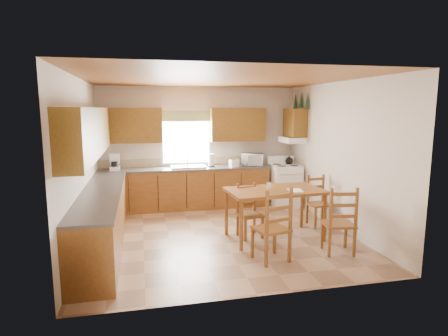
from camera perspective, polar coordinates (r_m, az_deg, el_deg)
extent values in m
plane|color=#9A7354|center=(6.73, -0.70, -10.16)|extent=(4.50, 4.50, 0.00)
plane|color=brown|center=(6.38, -0.75, 13.42)|extent=(4.50, 4.50, 0.00)
plane|color=beige|center=(6.35, -21.01, 0.63)|extent=(4.50, 4.50, 0.00)
plane|color=beige|center=(7.22, 17.05, 1.77)|extent=(4.50, 4.50, 0.00)
plane|color=beige|center=(8.61, -3.81, 3.27)|extent=(4.50, 4.50, 0.00)
plane|color=beige|center=(4.27, 5.51, -2.65)|extent=(4.50, 4.50, 0.00)
cube|color=brown|center=(8.41, -5.96, -3.18)|extent=(3.75, 0.60, 0.88)
cube|color=brown|center=(6.36, -18.04, -7.61)|extent=(0.60, 3.60, 0.88)
cube|color=#494341|center=(8.33, -6.01, -0.09)|extent=(3.75, 0.63, 0.04)
cube|color=#494341|center=(6.24, -18.25, -3.56)|extent=(0.63, 3.60, 0.04)
cube|color=#9B8865|center=(8.60, -6.25, 0.94)|extent=(3.75, 0.01, 0.18)
cube|color=brown|center=(8.32, -14.33, 6.29)|extent=(1.41, 0.33, 0.75)
cube|color=brown|center=(8.59, 2.06, 6.64)|extent=(1.25, 0.33, 0.75)
cube|color=brown|center=(6.13, -19.95, 5.16)|extent=(0.33, 3.60, 0.75)
cube|color=brown|center=(8.57, 10.76, 6.79)|extent=(0.33, 0.62, 0.62)
cube|color=white|center=(8.58, 10.38, 4.25)|extent=(0.44, 0.62, 0.12)
cube|color=white|center=(8.53, -5.79, 4.53)|extent=(1.13, 0.02, 1.18)
cube|color=white|center=(8.52, -5.79, 4.53)|extent=(1.05, 0.01, 1.10)
cube|color=#3A5A29|center=(8.47, -5.82, 7.89)|extent=(1.19, 0.01, 0.24)
cube|color=silver|center=(8.33, -5.50, 0.20)|extent=(0.75, 0.45, 0.04)
cone|color=#1D472A|center=(8.33, 12.57, 9.97)|extent=(0.22, 0.22, 0.36)
cone|color=#1D472A|center=(8.62, 11.67, 10.23)|extent=(0.22, 0.22, 0.36)
cone|color=#1D472A|center=(8.92, 10.81, 9.95)|extent=(0.22, 0.22, 0.36)
cube|color=white|center=(8.67, 9.26, -2.72)|extent=(0.64, 0.66, 0.93)
cube|color=white|center=(8.26, -16.33, 0.76)|extent=(0.24, 0.26, 0.31)
cylinder|color=white|center=(8.40, -1.98, 1.18)|extent=(0.15, 0.15, 0.29)
cube|color=white|center=(8.41, 1.52, 0.75)|extent=(0.23, 0.19, 0.16)
imported|color=white|center=(8.62, 4.39, 1.31)|extent=(0.54, 0.47, 0.28)
cube|color=brown|center=(6.52, 7.68, -6.93)|extent=(1.66, 1.03, 0.86)
cube|color=brown|center=(5.55, 7.20, -8.49)|extent=(0.55, 0.54, 1.10)
cube|color=brown|center=(6.06, 17.07, -7.53)|extent=(0.51, 0.49, 1.05)
cube|color=brown|center=(6.51, 4.00, -6.59)|extent=(0.45, 0.43, 0.92)
cube|color=brown|center=(7.39, 14.33, -4.88)|extent=(0.43, 0.41, 0.94)
cube|color=white|center=(6.39, 10.80, -3.36)|extent=(0.27, 0.33, 0.00)
cube|color=white|center=(6.43, 6.87, -2.70)|extent=(0.08, 0.04, 0.11)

